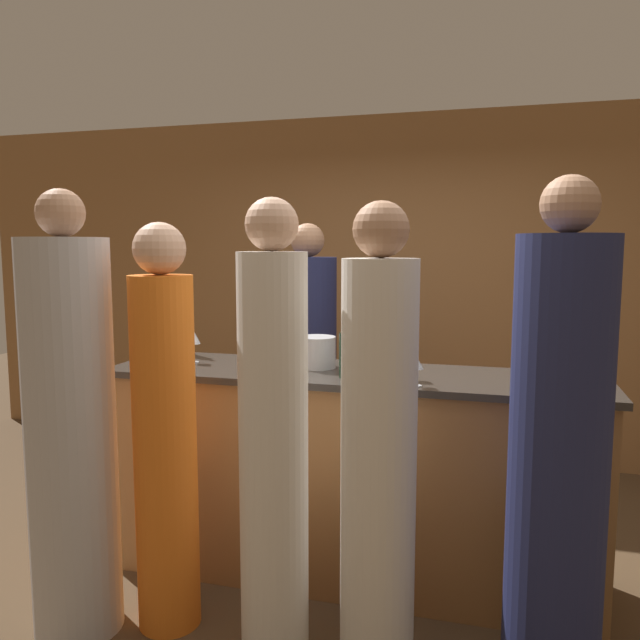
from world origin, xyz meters
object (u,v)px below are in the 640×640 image
at_px(guest_0, 558,464).
at_px(ice_bucket, 317,352).
at_px(guest_2, 274,446).
at_px(guest_4, 71,432).
at_px(guest_1, 165,437).
at_px(wine_bottle_0, 185,334).
at_px(guest_3, 379,456).
at_px(wine_bottle_1, 347,354).
at_px(bartender, 308,378).

xyz_separation_m(guest_0, ice_bucket, (-1.15, 0.72, 0.25)).
height_order(guest_2, guest_4, guest_4).
bearing_deg(guest_2, guest_0, 3.85).
relative_size(guest_0, ice_bucket, 9.99).
xyz_separation_m(guest_1, wine_bottle_0, (-0.36, 0.88, 0.34)).
relative_size(guest_1, guest_3, 0.96).
bearing_deg(guest_3, guest_2, -174.11).
height_order(guest_3, wine_bottle_1, guest_3).
bearing_deg(guest_4, wine_bottle_1, 30.07).
height_order(guest_0, guest_2, guest_0).
xyz_separation_m(guest_0, guest_3, (-0.67, -0.03, -0.02)).
height_order(wine_bottle_0, ice_bucket, wine_bottle_0).
xyz_separation_m(guest_2, wine_bottle_1, (0.17, 0.59, 0.29)).
bearing_deg(wine_bottle_1, bartender, 117.03).
distance_m(guest_3, wine_bottle_1, 0.68).
bearing_deg(wine_bottle_0, guest_0, -24.17).
relative_size(guest_3, ice_bucket, 9.59).
xyz_separation_m(guest_3, ice_bucket, (-0.47, 0.75, 0.27)).
distance_m(bartender, ice_bucket, 0.86).
bearing_deg(guest_4, guest_2, 3.23).
height_order(guest_4, ice_bucket, guest_4).
relative_size(guest_0, wine_bottle_0, 6.36).
distance_m(guest_2, guest_3, 0.43).
bearing_deg(guest_2, guest_1, 170.36).
bearing_deg(wine_bottle_1, guest_1, -145.72).
bearing_deg(guest_1, guest_2, -9.64).
bearing_deg(ice_bucket, guest_2, -86.90).
xyz_separation_m(guest_4, wine_bottle_1, (1.10, 0.64, 0.30)).
distance_m(bartender, guest_3, 1.68).
bearing_deg(ice_bucket, wine_bottle_0, 168.16).
bearing_deg(guest_4, wine_bottle_0, 88.59).
height_order(guest_2, ice_bucket, guest_2).
height_order(guest_0, guest_4, guest_0).
relative_size(guest_2, wine_bottle_1, 6.60).
height_order(guest_3, wine_bottle_0, guest_3).
xyz_separation_m(guest_4, wine_bottle_0, (0.03, 1.03, 0.30)).
bearing_deg(wine_bottle_0, ice_bucket, -11.84).
relative_size(guest_4, ice_bucket, 9.94).
height_order(guest_3, guest_4, guest_4).
relative_size(guest_1, wine_bottle_1, 6.30).
relative_size(bartender, ice_bucket, 9.46).
distance_m(guest_0, guest_1, 1.66).
bearing_deg(wine_bottle_1, guest_4, -149.93).
distance_m(bartender, guest_0, 2.05).
height_order(wine_bottle_1, ice_bucket, wine_bottle_1).
height_order(guest_0, wine_bottle_0, guest_0).
height_order(guest_0, guest_3, guest_0).
height_order(guest_1, wine_bottle_0, guest_1).
distance_m(bartender, guest_2, 1.58).
bearing_deg(wine_bottle_1, wine_bottle_0, 160.10).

